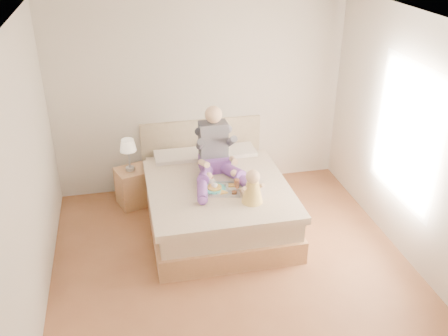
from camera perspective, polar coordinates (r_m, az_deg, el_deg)
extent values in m
cube|color=brown|center=(5.70, 1.20, -11.68)|extent=(4.00, 4.20, 0.01)
cube|color=white|center=(4.51, 1.54, 15.99)|extent=(4.00, 4.20, 0.02)
cube|color=beige|center=(6.86, -2.76, 8.29)|extent=(4.00, 0.02, 2.70)
cube|color=beige|center=(3.31, 10.12, -15.77)|extent=(4.00, 0.02, 2.70)
cube|color=beige|center=(4.94, -21.85, -1.73)|extent=(0.02, 4.20, 2.70)
cube|color=beige|center=(5.73, 21.22, 2.39)|extent=(0.02, 4.20, 2.70)
cube|color=white|center=(5.85, 20.18, 3.65)|extent=(0.02, 1.30, 1.60)
cube|color=#FCE9CF|center=(5.85, 20.14, 3.64)|extent=(0.01, 1.18, 1.48)
cube|color=#9C7049|center=(6.42, -0.88, -5.12)|extent=(1.68, 2.13, 0.28)
cube|color=#C7B294|center=(6.29, -0.89, -3.12)|extent=(1.60, 2.05, 0.24)
cube|color=#C7B294|center=(6.08, -0.62, -2.48)|extent=(1.70, 1.80, 0.09)
cube|color=white|center=(6.80, -5.29, 1.05)|extent=(0.62, 0.40, 0.14)
cube|color=white|center=(6.91, 0.96, 1.65)|extent=(0.62, 0.40, 0.14)
cube|color=tan|center=(7.18, -2.60, 1.84)|extent=(1.70, 0.08, 1.00)
cube|color=#9C7049|center=(6.87, -10.25, -2.09)|extent=(0.52, 0.49, 0.52)
cylinder|color=silver|center=(6.74, -10.68, -0.06)|extent=(0.12, 0.12, 0.04)
cylinder|color=silver|center=(6.68, -10.79, 1.02)|extent=(0.02, 0.02, 0.24)
cone|color=#F4E1BF|center=(6.60, -10.94, 2.57)|extent=(0.21, 0.21, 0.16)
cube|color=#61378A|center=(6.41, -1.10, 0.56)|extent=(0.38, 0.30, 0.18)
cube|color=#3C3B43|center=(6.33, -1.23, 3.25)|extent=(0.36, 0.22, 0.47)
sphere|color=beige|center=(6.17, -1.21, 6.13)|extent=(0.22, 0.22, 0.22)
cylinder|color=#61378A|center=(6.18, -2.07, -0.63)|extent=(0.31, 0.53, 0.21)
cylinder|color=#61378A|center=(5.85, -2.50, -2.54)|extent=(0.19, 0.46, 0.12)
sphere|color=#61378A|center=(5.67, -2.48, -3.73)|extent=(0.11, 0.11, 0.11)
cylinder|color=#3C3B43|center=(6.17, -2.76, 2.74)|extent=(0.11, 0.30, 0.24)
cylinder|color=beige|center=(6.08, -2.31, 0.52)|extent=(0.11, 0.31, 0.16)
sphere|color=beige|center=(6.00, -1.75, -0.90)|extent=(0.09, 0.09, 0.09)
cylinder|color=#61378A|center=(6.24, 0.76, -0.32)|extent=(0.32, 0.52, 0.21)
cylinder|color=#61378A|center=(5.96, 2.70, -1.95)|extent=(0.20, 0.47, 0.12)
sphere|color=#61378A|center=(5.80, 3.63, -3.01)|extent=(0.11, 0.11, 0.11)
cylinder|color=#3C3B43|center=(6.24, 0.79, 3.08)|extent=(0.12, 0.30, 0.24)
cylinder|color=beige|center=(6.15, 1.10, 0.87)|extent=(0.10, 0.31, 0.16)
sphere|color=beige|center=(6.06, 1.15, -0.59)|extent=(0.09, 0.09, 0.09)
cube|color=silver|center=(5.97, -0.23, -2.53)|extent=(0.51, 0.44, 0.01)
cylinder|color=#41BDBD|center=(5.97, -1.10, -2.36)|extent=(0.26, 0.26, 0.01)
cylinder|color=gold|center=(5.96, -1.10, -2.22)|extent=(0.17, 0.17, 0.02)
cylinder|color=silver|center=(6.06, -1.54, -1.49)|extent=(0.08, 0.08, 0.09)
torus|color=silver|center=(6.06, -1.11, -1.49)|extent=(0.03, 0.06, 0.06)
cylinder|color=#895843|center=(6.04, -1.54, -1.15)|extent=(0.07, 0.07, 0.01)
cylinder|color=silver|center=(6.02, 0.88, -2.11)|extent=(0.14, 0.14, 0.01)
cube|color=gold|center=(6.01, 0.88, -1.99)|extent=(0.10, 0.09, 0.02)
cylinder|color=silver|center=(5.87, -0.08, -2.92)|extent=(0.14, 0.14, 0.01)
ellipsoid|color=red|center=(5.86, 0.12, -2.83)|extent=(0.04, 0.03, 0.01)
cylinder|color=white|center=(5.98, 1.47, -1.76)|extent=(0.07, 0.07, 0.11)
cylinder|color=orange|center=(5.98, 1.47, -1.78)|extent=(0.06, 0.06, 0.11)
cylinder|color=white|center=(5.86, 1.17, -2.83)|extent=(0.07, 0.07, 0.04)
cylinder|color=#4B210A|center=(5.87, 1.17, -2.84)|extent=(0.06, 0.06, 0.03)
cone|color=gold|center=(5.69, 3.27, -2.71)|extent=(0.25, 0.25, 0.27)
sphere|color=beige|center=(5.59, 3.32, -0.99)|extent=(0.16, 0.16, 0.16)
cylinder|color=beige|center=(5.82, 2.39, -2.95)|extent=(0.06, 0.19, 0.06)
sphere|color=beige|center=(5.89, 2.02, -2.53)|extent=(0.05, 0.05, 0.05)
cylinder|color=beige|center=(5.64, 2.33, -2.37)|extent=(0.07, 0.14, 0.11)
cylinder|color=beige|center=(5.84, 3.23, -2.81)|extent=(0.10, 0.19, 0.06)
sphere|color=beige|center=(5.92, 2.95, -2.37)|extent=(0.05, 0.05, 0.05)
cylinder|color=beige|center=(5.70, 4.16, -2.06)|extent=(0.09, 0.14, 0.11)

